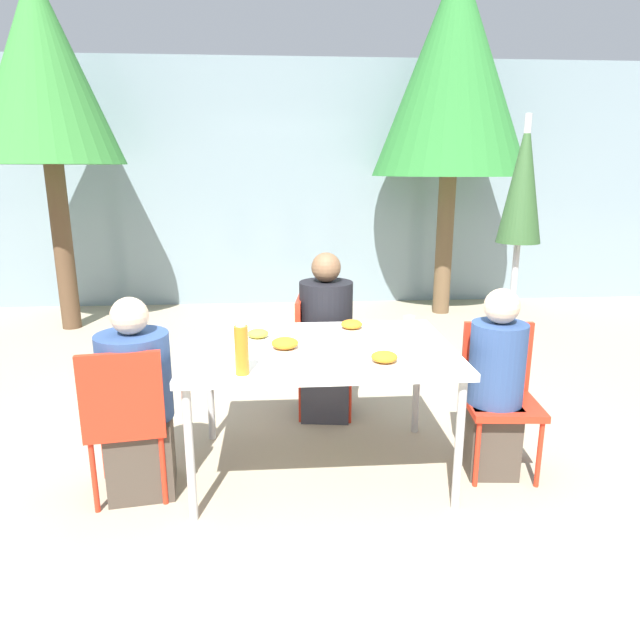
# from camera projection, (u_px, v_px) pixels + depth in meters

# --- Properties ---
(ground_plane) EXTENTS (24.00, 24.00, 0.00)m
(ground_plane) POSITION_uv_depth(u_px,v_px,m) (320.00, 469.00, 3.36)
(ground_plane) COLOR tan
(building_facade) EXTENTS (10.00, 0.20, 3.00)m
(building_facade) POSITION_uv_depth(u_px,v_px,m) (294.00, 186.00, 7.23)
(building_facade) COLOR gray
(building_facade) RESTS_ON ground
(dining_table) EXTENTS (1.46, 1.01, 0.76)m
(dining_table) POSITION_uv_depth(u_px,v_px,m) (320.00, 355.00, 3.17)
(dining_table) COLOR white
(dining_table) RESTS_ON ground
(chair_left) EXTENTS (0.45, 0.45, 0.85)m
(chair_left) POSITION_uv_depth(u_px,v_px,m) (126.00, 413.00, 2.93)
(chair_left) COLOR red
(chair_left) RESTS_ON ground
(person_left) EXTENTS (0.38, 0.38, 1.09)m
(person_left) POSITION_uv_depth(u_px,v_px,m) (137.00, 405.00, 3.02)
(person_left) COLOR #473D33
(person_left) RESTS_ON ground
(chair_right) EXTENTS (0.43, 0.43, 0.85)m
(chair_right) POSITION_uv_depth(u_px,v_px,m) (499.00, 387.00, 3.29)
(chair_right) COLOR red
(chair_right) RESTS_ON ground
(person_right) EXTENTS (0.31, 0.31, 1.09)m
(person_right) POSITION_uv_depth(u_px,v_px,m) (495.00, 388.00, 3.21)
(person_right) COLOR #473D33
(person_right) RESTS_ON ground
(chair_far) EXTENTS (0.45, 0.45, 0.85)m
(chair_far) POSITION_uv_depth(u_px,v_px,m) (315.00, 347.00, 4.02)
(chair_far) COLOR red
(chair_far) RESTS_ON ground
(person_far) EXTENTS (0.37, 0.37, 1.17)m
(person_far) POSITION_uv_depth(u_px,v_px,m) (326.00, 342.00, 3.95)
(person_far) COLOR #383842
(person_far) RESTS_ON ground
(closed_umbrella) EXTENTS (0.36, 0.36, 2.06)m
(closed_umbrella) POSITION_uv_depth(u_px,v_px,m) (521.00, 203.00, 3.85)
(closed_umbrella) COLOR #333333
(closed_umbrella) RESTS_ON ground
(plate_0) EXTENTS (0.24, 0.24, 0.07)m
(plate_0) POSITION_uv_depth(u_px,v_px,m) (384.00, 360.00, 2.86)
(plate_0) COLOR white
(plate_0) RESTS_ON dining_table
(plate_1) EXTENTS (0.24, 0.24, 0.07)m
(plate_1) POSITION_uv_depth(u_px,v_px,m) (352.00, 327.00, 3.46)
(plate_1) COLOR white
(plate_1) RESTS_ON dining_table
(plate_2) EXTENTS (0.22, 0.22, 0.06)m
(plate_2) POSITION_uv_depth(u_px,v_px,m) (258.00, 336.00, 3.27)
(plate_2) COLOR white
(plate_2) RESTS_ON dining_table
(plate_3) EXTENTS (0.26, 0.26, 0.07)m
(plate_3) POSITION_uv_depth(u_px,v_px,m) (285.00, 346.00, 3.07)
(plate_3) COLOR white
(plate_3) RESTS_ON dining_table
(bottle) EXTENTS (0.07, 0.07, 0.26)m
(bottle) POSITION_uv_depth(u_px,v_px,m) (242.00, 349.00, 2.70)
(bottle) COLOR #B7751E
(bottle) RESTS_ON dining_table
(drinking_cup) EXTENTS (0.07, 0.07, 0.08)m
(drinking_cup) POSITION_uv_depth(u_px,v_px,m) (409.00, 323.00, 3.47)
(drinking_cup) COLOR white
(drinking_cup) RESTS_ON dining_table
(salad_bowl) EXTENTS (0.15, 0.15, 0.06)m
(salad_bowl) POSITION_uv_depth(u_px,v_px,m) (216.00, 325.00, 3.48)
(salad_bowl) COLOR white
(salad_bowl) RESTS_ON dining_table
(tree_behind_left) EXTENTS (1.46, 1.46, 3.61)m
(tree_behind_left) POSITION_uv_depth(u_px,v_px,m) (43.00, 71.00, 5.65)
(tree_behind_left) COLOR brown
(tree_behind_left) RESTS_ON ground
(tree_behind_right) EXTENTS (1.76, 1.76, 3.93)m
(tree_behind_right) POSITION_uv_depth(u_px,v_px,m) (454.00, 70.00, 6.30)
(tree_behind_right) COLOR brown
(tree_behind_right) RESTS_ON ground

